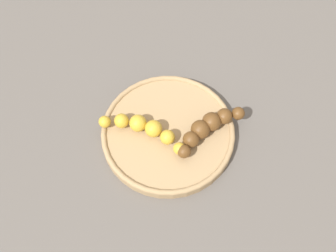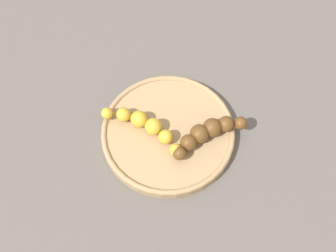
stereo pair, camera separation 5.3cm
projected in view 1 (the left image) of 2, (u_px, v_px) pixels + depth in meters
ground_plane at (168, 136)px, 0.76m from camera, size 2.40×2.40×0.00m
fruit_bowl at (168, 133)px, 0.75m from camera, size 0.24×0.24×0.02m
banana_spotted at (144, 128)px, 0.73m from camera, size 0.17×0.05×0.03m
banana_overripe at (208, 127)px, 0.72m from camera, size 0.09×0.13×0.03m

